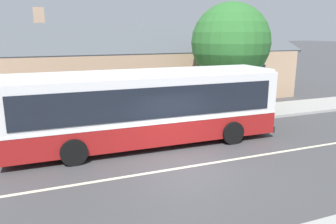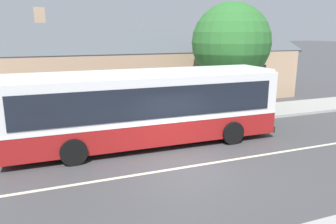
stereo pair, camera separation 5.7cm
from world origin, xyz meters
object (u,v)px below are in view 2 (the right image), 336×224
bench_down_street (41,123)px  bus_stop_sign (255,90)px  street_tree_primary (231,43)px  transit_bus (146,106)px

bench_down_street → bus_stop_sign: bearing=-5.2°
street_tree_primary → bus_stop_sign: (0.63, -1.72, -2.52)m
transit_bus → bus_stop_sign: size_ratio=4.81×
street_tree_primary → bus_stop_sign: bearing=-69.9°
street_tree_primary → bus_stop_sign: 3.11m
street_tree_primary → bus_stop_sign: size_ratio=2.69×
bench_down_street → street_tree_primary: (10.63, 0.68, 3.59)m
transit_bus → bus_stop_sign: (7.03, 2.09, -0.07)m
bench_down_street → street_tree_primary: size_ratio=0.26×
bench_down_street → bus_stop_sign: (11.26, -1.03, 1.07)m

